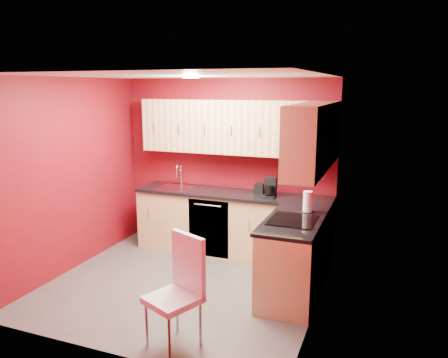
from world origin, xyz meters
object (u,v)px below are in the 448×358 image
Objects in this scene: microwave at (305,155)px; sink at (176,185)px; napkin_holder at (260,188)px; coffee_maker at (270,188)px; dining_chair at (173,293)px; paper_towel at (308,202)px.

microwave is 1.46× the size of sink.
microwave is 1.55m from napkin_holder.
coffee_maker is at bearing -43.25° from napkin_holder.
dining_chair is at bearing -97.99° from coffee_maker.
paper_towel is at bearing -16.50° from sink.
dining_chair is at bearing -63.55° from sink.
sink is 1.94× the size of coffee_maker.
sink reaches higher than coffee_maker.
napkin_holder is at bearing 112.18° from dining_chair.
dining_chair is (-0.08, -2.49, -0.45)m from napkin_holder.
paper_towel is (-0.02, 0.39, -0.62)m from microwave.
coffee_maker is (-0.63, 0.93, -0.62)m from microwave.
sink is at bearing 154.40° from microwave.
microwave is 2.84× the size of coffee_maker.
coffee_maker is 0.82m from paper_towel.
paper_towel is (2.07, -0.61, 0.09)m from sink.
napkin_holder is 1.09m from paper_towel.
microwave reaches higher than dining_chair.
microwave reaches higher than paper_towel.
napkin_holder is 0.13× the size of dining_chair.
dining_chair reaches higher than napkin_holder.
paper_towel is (0.61, -0.54, -0.01)m from coffee_maker.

